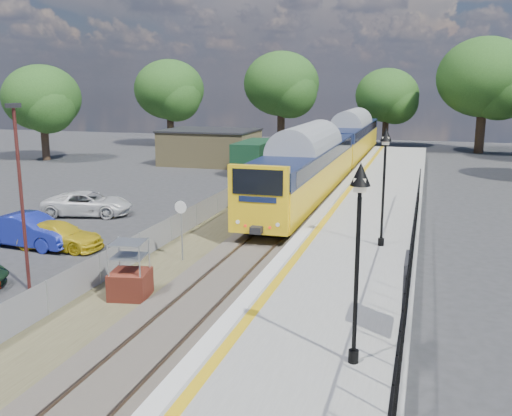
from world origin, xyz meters
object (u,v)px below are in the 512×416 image
at_px(victorian_lamp_north, 385,160).
at_px(car_blue, 30,230).
at_px(carpark_lamp, 20,186).
at_px(train, 334,148).
at_px(speed_sign, 181,221).
at_px(victorian_lamp_south, 359,218).
at_px(car_yellow, 58,236).
at_px(brick_plinth, 130,271).
at_px(car_white, 88,204).

relative_size(victorian_lamp_north, car_blue, 1.02).
bearing_deg(carpark_lamp, train, 76.98).
distance_m(victorian_lamp_north, speed_sign, 8.37).
height_order(victorian_lamp_south, car_blue, victorian_lamp_south).
distance_m(victorian_lamp_south, train, 31.81).
relative_size(train, speed_sign, 16.00).
height_order(victorian_lamp_north, car_blue, victorian_lamp_north).
bearing_deg(train, car_yellow, -110.55).
relative_size(victorian_lamp_south, speed_sign, 1.80).
distance_m(victorian_lamp_north, brick_plinth, 10.31).
relative_size(victorian_lamp_south, car_blue, 1.02).
bearing_deg(brick_plinth, train, 84.74).
relative_size(brick_plinth, carpark_lamp, 0.31).
height_order(victorian_lamp_north, train, victorian_lamp_north).
relative_size(speed_sign, car_yellow, 0.62).
bearing_deg(car_yellow, brick_plinth, -127.17).
bearing_deg(car_blue, victorian_lamp_south, -114.37).
bearing_deg(brick_plinth, speed_sign, 90.00).
relative_size(brick_plinth, car_blue, 0.45).
xyz_separation_m(car_yellow, car_white, (-2.45, 6.11, 0.06)).
height_order(brick_plinth, car_blue, brick_plinth).
xyz_separation_m(victorian_lamp_south, car_yellow, (-14.01, 8.57, -3.70)).
xyz_separation_m(brick_plinth, speed_sign, (0.00, 4.26, 0.74)).
relative_size(carpark_lamp, car_blue, 1.44).
bearing_deg(victorian_lamp_north, car_blue, -174.40).
xyz_separation_m(victorian_lamp_south, carpark_lamp, (-11.84, 3.84, -0.56)).
bearing_deg(speed_sign, victorian_lamp_north, 14.44).
relative_size(car_blue, car_white, 0.95).
xyz_separation_m(speed_sign, car_blue, (-7.42, 0.12, -0.97)).
bearing_deg(car_blue, train, -19.03).
relative_size(brick_plinth, speed_sign, 0.79).
bearing_deg(brick_plinth, victorian_lamp_north, 36.96).
relative_size(victorian_lamp_south, car_yellow, 1.12).
distance_m(victorian_lamp_north, car_yellow, 14.37).
bearing_deg(speed_sign, brick_plinth, -87.21).
distance_m(victorian_lamp_north, carpark_lamp, 13.19).
bearing_deg(car_yellow, car_white, 21.10).
distance_m(speed_sign, carpark_lamp, 6.29).
bearing_deg(car_yellow, carpark_lamp, -156.11).
height_order(train, carpark_lamp, carpark_lamp).
bearing_deg(victorian_lamp_north, speed_sign, -168.34).
distance_m(victorian_lamp_south, victorian_lamp_north, 10.00).
distance_m(train, carpark_lamp, 28.19).
distance_m(train, car_white, 19.96).
relative_size(brick_plinth, car_white, 0.43).
height_order(train, speed_sign, train).
xyz_separation_m(victorian_lamp_north, train, (-5.30, 21.27, -1.96)).
bearing_deg(train, victorian_lamp_north, -76.01).
height_order(victorian_lamp_south, brick_plinth, victorian_lamp_south).
distance_m(brick_plinth, car_white, 13.52).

